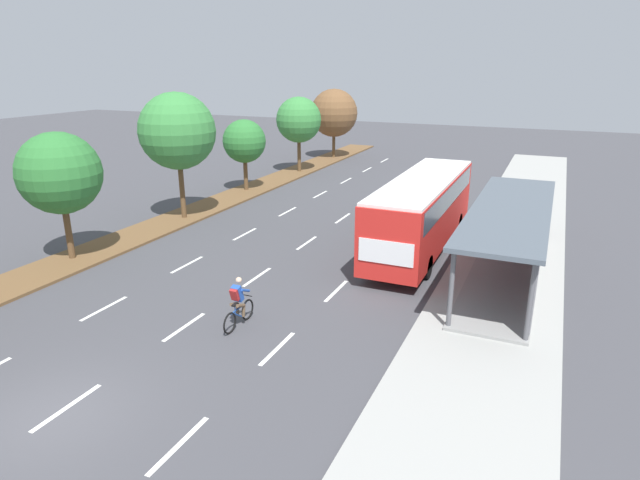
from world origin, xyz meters
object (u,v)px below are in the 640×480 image
at_px(cyclist, 238,304).
at_px(median_tree_farthest, 334,113).
at_px(median_tree_fourth, 244,141).
at_px(median_tree_second, 59,173).
at_px(bus, 422,206).
at_px(median_tree_third, 177,131).
at_px(median_tree_fifth, 299,120).
at_px(bus_shelter, 516,236).

distance_m(cyclist, median_tree_farthest, 33.56).
bearing_deg(median_tree_fourth, median_tree_second, -89.98).
height_order(cyclist, median_tree_fourth, median_tree_fourth).
xyz_separation_m(bus, cyclist, (-3.61, -10.14, -1.28)).
bearing_deg(cyclist, median_tree_third, 134.76).
height_order(median_tree_fourth, median_tree_fifth, median_tree_fifth).
bearing_deg(median_tree_farthest, bus_shelter, -53.76).
distance_m(bus_shelter, median_tree_fifth, 24.40).
distance_m(cyclist, median_tree_third, 14.37).
bearing_deg(median_tree_fifth, median_tree_second, -91.12).
height_order(bus, median_tree_fifth, median_tree_fifth).
bearing_deg(median_tree_farthest, median_tree_third, -89.76).
bearing_deg(bus, cyclist, -109.61).
relative_size(median_tree_third, median_tree_fourth, 1.45).
xyz_separation_m(bus_shelter, median_tree_third, (-17.59, 1.97, 3.00)).
relative_size(median_tree_fourth, median_tree_fifth, 0.81).
bearing_deg(bus, median_tree_second, -150.62).
xyz_separation_m(median_tree_third, median_tree_farthest, (-0.09, 22.15, -0.81)).
relative_size(bus_shelter, bus, 1.04).
distance_m(median_tree_fifth, median_tree_farthest, 7.38).
height_order(bus, median_tree_farthest, median_tree_farthest).
height_order(median_tree_second, median_tree_farthest, median_tree_farthest).
height_order(bus, cyclist, bus).
bearing_deg(median_tree_farthest, median_tree_fifth, -89.36).
relative_size(bus_shelter, median_tree_third, 1.72).
xyz_separation_m(bus, median_tree_farthest, (-13.41, 21.79, 1.99)).
height_order(median_tree_fifth, median_tree_farthest, median_tree_farthest).
relative_size(median_tree_third, median_tree_farthest, 1.12).
distance_m(bus, median_tree_farthest, 25.66).
distance_m(median_tree_fourth, median_tree_fifth, 7.43).
xyz_separation_m(bus_shelter, median_tree_second, (-18.04, -5.41, 2.03)).
distance_m(bus, median_tree_second, 15.89).
bearing_deg(median_tree_second, bus, 29.38).
relative_size(bus_shelter, median_tree_farthest, 1.94).
bearing_deg(median_tree_farthest, median_tree_second, -90.68).
relative_size(median_tree_fourth, median_tree_farthest, 0.78).
bearing_deg(cyclist, median_tree_fourth, 120.59).
bearing_deg(median_tree_farthest, median_tree_fourth, -91.38).
relative_size(cyclist, median_tree_fourth, 0.39).
height_order(bus, median_tree_fourth, median_tree_fourth).
relative_size(cyclist, median_tree_fifth, 0.32).
xyz_separation_m(cyclist, median_tree_third, (-9.70, 9.78, 4.08)).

